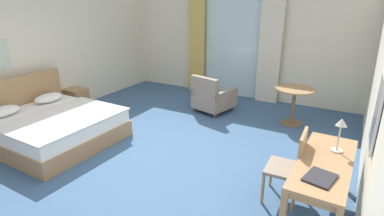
% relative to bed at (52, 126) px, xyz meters
% --- Properties ---
extents(ground, '(6.51, 7.92, 0.10)m').
position_rel_bed_xyz_m(ground, '(1.81, 0.46, -0.33)').
color(ground, '#38567A').
extents(wall_back, '(6.11, 0.12, 2.75)m').
position_rel_bed_xyz_m(wall_back, '(1.81, 4.16, 1.09)').
color(wall_back, beige).
rests_on(wall_back, ground).
extents(wall_left, '(0.12, 7.52, 2.75)m').
position_rel_bed_xyz_m(wall_left, '(-1.18, 0.46, 1.09)').
color(wall_left, beige).
rests_on(wall_left, ground).
extents(balcony_glass_door, '(1.48, 0.02, 2.42)m').
position_rel_bed_xyz_m(balcony_glass_door, '(1.67, 4.08, 0.93)').
color(balcony_glass_door, silver).
rests_on(balcony_glass_door, ground).
extents(curtain_panel_left, '(0.44, 0.10, 2.51)m').
position_rel_bed_xyz_m(curtain_panel_left, '(0.71, 3.98, 0.98)').
color(curtain_panel_left, tan).
rests_on(curtain_panel_left, ground).
extents(curtain_panel_right, '(0.52, 0.10, 2.51)m').
position_rel_bed_xyz_m(curtain_panel_right, '(2.63, 3.98, 0.98)').
color(curtain_panel_right, beige).
rests_on(curtain_panel_right, ground).
extents(bed, '(2.02, 1.87, 1.03)m').
position_rel_bed_xyz_m(bed, '(0.00, 0.00, 0.00)').
color(bed, '#9E754C').
rests_on(bed, ground).
extents(nightstand, '(0.46, 0.38, 0.49)m').
position_rel_bed_xyz_m(nightstand, '(-0.89, 1.30, -0.03)').
color(nightstand, '#9E754C').
rests_on(nightstand, ground).
extents(writing_desk, '(0.57, 1.48, 0.72)m').
position_rel_bed_xyz_m(writing_desk, '(4.36, 0.17, 0.35)').
color(writing_desk, '#9E754C').
rests_on(writing_desk, ground).
extents(desk_chair, '(0.41, 0.47, 0.93)m').
position_rel_bed_xyz_m(desk_chair, '(3.98, 0.31, 0.24)').
color(desk_chair, gray).
rests_on(desk_chair, ground).
extents(desk_lamp, '(0.14, 0.16, 0.41)m').
position_rel_bed_xyz_m(desk_lamp, '(4.44, 0.46, 0.73)').
color(desk_lamp, '#B7B2A8').
rests_on(desk_lamp, writing_desk).
extents(closed_book, '(0.32, 0.37, 0.02)m').
position_rel_bed_xyz_m(closed_book, '(4.35, -0.22, 0.45)').
color(closed_book, '#232328').
rests_on(closed_book, writing_desk).
extents(armchair_by_window, '(0.85, 0.92, 0.83)m').
position_rel_bed_xyz_m(armchair_by_window, '(1.81, 2.68, 0.05)').
color(armchair_by_window, gray).
rests_on(armchair_by_window, ground).
extents(round_cafe_table, '(0.75, 0.75, 0.74)m').
position_rel_bed_xyz_m(round_cafe_table, '(3.49, 2.83, 0.27)').
color(round_cafe_table, '#9E754C').
rests_on(round_cafe_table, ground).
extents(framed_picture, '(0.03, 0.30, 0.51)m').
position_rel_bed_xyz_m(framed_picture, '(-1.10, -0.00, 1.14)').
color(framed_picture, '#B7C6B2').
extents(wall_mirror, '(0.02, 0.56, 0.69)m').
position_rel_bed_xyz_m(wall_mirror, '(4.73, 0.17, 1.07)').
color(wall_mirror, silver).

